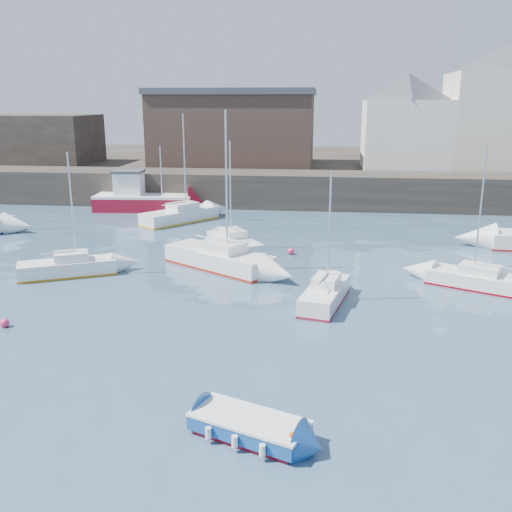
# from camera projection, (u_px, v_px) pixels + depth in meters

# --- Properties ---
(water) EXTENTS (220.00, 220.00, 0.00)m
(water) POSITION_uv_depth(u_px,v_px,m) (211.00, 399.00, 18.29)
(water) COLOR #2D4760
(water) RESTS_ON ground
(quay_wall) EXTENTS (90.00, 5.00, 3.00)m
(quay_wall) POSITION_uv_depth(u_px,v_px,m) (286.00, 189.00, 51.41)
(quay_wall) COLOR #28231E
(quay_wall) RESTS_ON ground
(land_strip) EXTENTS (90.00, 32.00, 2.80)m
(land_strip) POSITION_uv_depth(u_px,v_px,m) (297.00, 168.00, 68.67)
(land_strip) COLOR #28231E
(land_strip) RESTS_ON ground
(bldg_east_a) EXTENTS (13.36, 13.36, 11.80)m
(bldg_east_a) POSITION_uv_depth(u_px,v_px,m) (504.00, 105.00, 53.87)
(bldg_east_a) COLOR beige
(bldg_east_a) RESTS_ON land_strip
(bldg_east_d) EXTENTS (11.14, 11.14, 8.95)m
(bldg_east_d) POSITION_uv_depth(u_px,v_px,m) (406.00, 121.00, 54.82)
(bldg_east_d) COLOR white
(bldg_east_d) RESTS_ON land_strip
(warehouse) EXTENTS (16.40, 10.40, 7.60)m
(warehouse) POSITION_uv_depth(u_px,v_px,m) (234.00, 127.00, 58.41)
(warehouse) COLOR #3D2D26
(warehouse) RESTS_ON land_strip
(bldg_west) EXTENTS (14.00, 8.00, 5.00)m
(bldg_west) POSITION_uv_depth(u_px,v_px,m) (28.00, 139.00, 60.34)
(bldg_west) COLOR #353028
(bldg_west) RESTS_ON land_strip
(blue_dinghy) EXTENTS (3.66, 2.58, 0.64)m
(blue_dinghy) POSITION_uv_depth(u_px,v_px,m) (249.00, 426.00, 16.10)
(blue_dinghy) COLOR maroon
(blue_dinghy) RESTS_ON ground
(fishing_boat) EXTENTS (8.62, 3.84, 5.55)m
(fishing_boat) POSITION_uv_depth(u_px,v_px,m) (141.00, 198.00, 49.58)
(fishing_boat) COLOR maroon
(fishing_boat) RESTS_ON ground
(sailboat_a) EXTENTS (5.33, 3.74, 6.67)m
(sailboat_a) POSITION_uv_depth(u_px,v_px,m) (68.00, 267.00, 31.09)
(sailboat_a) COLOR white
(sailboat_a) RESTS_ON ground
(sailboat_b) EXTENTS (6.92, 5.60, 8.81)m
(sailboat_b) POSITION_uv_depth(u_px,v_px,m) (219.00, 258.00, 32.45)
(sailboat_b) COLOR white
(sailboat_b) RESTS_ON ground
(sailboat_c) EXTENTS (2.51, 4.91, 6.17)m
(sailboat_c) POSITION_uv_depth(u_px,v_px,m) (325.00, 294.00, 26.76)
(sailboat_c) COLOR white
(sailboat_c) RESTS_ON ground
(sailboat_d) EXTENTS (5.79, 4.14, 7.13)m
(sailboat_d) POSITION_uv_depth(u_px,v_px,m) (484.00, 280.00, 28.90)
(sailboat_d) COLOR white
(sailboat_d) RESTS_ON ground
(sailboat_f) EXTENTS (4.31, 5.33, 6.86)m
(sailboat_f) POSITION_uv_depth(u_px,v_px,m) (234.00, 243.00, 36.27)
(sailboat_f) COLOR white
(sailboat_f) RESTS_ON ground
(sailboat_h) EXTENTS (5.58, 6.35, 8.29)m
(sailboat_h) POSITION_uv_depth(u_px,v_px,m) (180.00, 215.00, 44.81)
(sailboat_h) COLOR white
(sailboat_h) RESTS_ON ground
(buoy_near) EXTENTS (0.39, 0.39, 0.39)m
(buoy_near) POSITION_uv_depth(u_px,v_px,m) (5.00, 327.00, 24.08)
(buoy_near) COLOR #EF2C5C
(buoy_near) RESTS_ON ground
(buoy_mid) EXTENTS (0.45, 0.45, 0.45)m
(buoy_mid) POSITION_uv_depth(u_px,v_px,m) (311.00, 305.00, 26.61)
(buoy_mid) COLOR #EF2C5C
(buoy_mid) RESTS_ON ground
(buoy_far) EXTENTS (0.42, 0.42, 0.42)m
(buoy_far) POSITION_uv_depth(u_px,v_px,m) (291.00, 254.00, 35.46)
(buoy_far) COLOR #EF2C5C
(buoy_far) RESTS_ON ground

